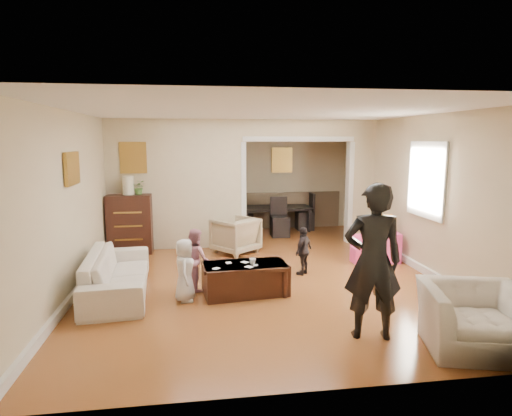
{
  "coord_description": "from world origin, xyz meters",
  "views": [
    {
      "loc": [
        -0.99,
        -6.83,
        2.2
      ],
      "look_at": [
        0.0,
        0.2,
        1.05
      ],
      "focal_mm": 29.77,
      "sensor_mm": 36.0,
      "label": 1
    }
  ],
  "objects": [
    {
      "name": "floor",
      "position": [
        0.0,
        0.0,
        0.0
      ],
      "size": [
        7.0,
        7.0,
        0.0
      ],
      "primitive_type": "plane",
      "color": "#AD642C",
      "rests_on": "ground"
    },
    {
      "name": "partition_left",
      "position": [
        -1.38,
        1.8,
        1.3
      ],
      "size": [
        2.75,
        0.18,
        2.6
      ],
      "primitive_type": "cube",
      "color": "beige",
      "rests_on": "ground"
    },
    {
      "name": "partition_right",
      "position": [
        2.48,
        1.8,
        1.3
      ],
      "size": [
        0.55,
        0.18,
        2.6
      ],
      "primitive_type": "cube",
      "color": "beige",
      "rests_on": "ground"
    },
    {
      "name": "partition_header",
      "position": [
        1.1,
        1.8,
        2.42
      ],
      "size": [
        2.22,
        0.18,
        0.35
      ],
      "primitive_type": "cube",
      "color": "beige",
      "rests_on": "partition_right"
    },
    {
      "name": "window_pane",
      "position": [
        2.73,
        -0.4,
        1.55
      ],
      "size": [
        0.03,
        0.95,
        1.1
      ],
      "primitive_type": "cube",
      "color": "white",
      "rests_on": "ground"
    },
    {
      "name": "framed_art_partition",
      "position": [
        -2.2,
        1.7,
        1.85
      ],
      "size": [
        0.45,
        0.03,
        0.55
      ],
      "primitive_type": "cube",
      "color": "brown",
      "rests_on": "partition_left"
    },
    {
      "name": "framed_art_sofa_wall",
      "position": [
        -2.71,
        -0.6,
        1.8
      ],
      "size": [
        0.03,
        0.55,
        0.4
      ],
      "primitive_type": "cube",
      "color": "brown"
    },
    {
      "name": "framed_art_alcove",
      "position": [
        1.1,
        3.44,
        1.7
      ],
      "size": [
        0.45,
        0.03,
        0.55
      ],
      "primitive_type": "cube",
      "color": "brown"
    },
    {
      "name": "sofa",
      "position": [
        -2.15,
        -0.75,
        0.3
      ],
      "size": [
        0.97,
        2.13,
        0.61
      ],
      "primitive_type": "imported",
      "rotation": [
        0.0,
        0.0,
        1.65
      ],
      "color": "#F0E3D0",
      "rests_on": "ground"
    },
    {
      "name": "armchair_back",
      "position": [
        -0.26,
        1.25,
        0.35
      ],
      "size": [
        1.06,
        1.06,
        0.7
      ],
      "primitive_type": "imported",
      "rotation": [
        0.0,
        0.0,
        3.83
      ],
      "color": "tan",
      "rests_on": "ground"
    },
    {
      "name": "armchair_front",
      "position": [
        1.88,
        -2.97,
        0.33
      ],
      "size": [
        1.22,
        1.13,
        0.67
      ],
      "primitive_type": "imported",
      "rotation": [
        0.0,
        0.0,
        -0.26
      ],
      "color": "#F0E3D0",
      "rests_on": "ground"
    },
    {
      "name": "dresser",
      "position": [
        -2.29,
        1.55,
        0.57
      ],
      "size": [
        0.84,
        0.47,
        1.15
      ],
      "primitive_type": "cube",
      "color": "black",
      "rests_on": "ground"
    },
    {
      "name": "table_lamp",
      "position": [
        -2.29,
        1.55,
        1.33
      ],
      "size": [
        0.22,
        0.22,
        0.36
      ],
      "primitive_type": "cylinder",
      "color": "beige",
      "rests_on": "dresser"
    },
    {
      "name": "potted_plant",
      "position": [
        -2.09,
        1.55,
        1.29
      ],
      "size": [
        0.25,
        0.21,
        0.28
      ],
      "primitive_type": "imported",
      "color": "#4A7433",
      "rests_on": "dresser"
    },
    {
      "name": "coffee_table",
      "position": [
        -0.33,
        -1.02,
        0.22
      ],
      "size": [
        1.24,
        0.73,
        0.44
      ],
      "primitive_type": "cube",
      "rotation": [
        0.0,
        0.0,
        0.12
      ],
      "color": "#331810",
      "rests_on": "ground"
    },
    {
      "name": "coffee_cup",
      "position": [
        -0.23,
        -1.07,
        0.49
      ],
      "size": [
        0.1,
        0.1,
        0.09
      ],
      "primitive_type": "imported",
      "rotation": [
        0.0,
        0.0,
        0.12
      ],
      "color": "silver",
      "rests_on": "coffee_table"
    },
    {
      "name": "play_table",
      "position": [
        2.35,
        0.35,
        0.27
      ],
      "size": [
        0.62,
        0.62,
        0.54
      ],
      "primitive_type": "cube",
      "rotation": [
        0.0,
        0.0,
        -0.11
      ],
      "color": "#DB3987",
      "rests_on": "ground"
    },
    {
      "name": "cereal_box",
      "position": [
        2.47,
        0.45,
        0.69
      ],
      "size": [
        0.21,
        0.09,
        0.3
      ],
      "primitive_type": "cube",
      "rotation": [
        0.0,
        0.0,
        -0.11
      ],
      "color": "yellow",
      "rests_on": "play_table"
    },
    {
      "name": "cyan_cup",
      "position": [
        2.25,
        0.3,
        0.58
      ],
      "size": [
        0.08,
        0.08,
        0.08
      ],
      "primitive_type": "cylinder",
      "color": "#26BEB4",
      "rests_on": "play_table"
    },
    {
      "name": "toy_block",
      "position": [
        2.23,
        0.47,
        0.56
      ],
      "size": [
        0.09,
        0.08,
        0.05
      ],
      "primitive_type": "cube",
      "rotation": [
        0.0,
        0.0,
        0.24
      ],
      "color": "red",
      "rests_on": "play_table"
    },
    {
      "name": "play_bowl",
      "position": [
        2.4,
        0.23,
        0.56
      ],
      "size": [
        0.26,
        0.26,
        0.06
      ],
      "primitive_type": "imported",
      "rotation": [
        0.0,
        0.0,
        -0.11
      ],
      "color": "silver",
      "rests_on": "play_table"
    },
    {
      "name": "dining_table",
      "position": [
        0.88,
        3.16,
        0.3
      ],
      "size": [
        1.75,
        1.04,
        0.6
      ],
      "primitive_type": "imported",
      "rotation": [
        0.0,
        0.0,
        0.05
      ],
      "color": "black",
      "rests_on": "ground"
    },
    {
      "name": "adult_person",
      "position": [
        0.91,
        -2.56,
        0.88
      ],
      "size": [
        0.7,
        0.53,
        1.75
      ],
      "primitive_type": "imported",
      "rotation": [
        0.0,
        0.0,
        2.96
      ],
      "color": "black",
      "rests_on": "ground"
    },
    {
      "name": "child_kneel_a",
      "position": [
        -1.18,
        -1.17,
        0.43
      ],
      "size": [
        0.3,
        0.44,
        0.87
      ],
      "primitive_type": "imported",
      "rotation": [
        0.0,
        0.0,
        1.52
      ],
      "color": "silver",
      "rests_on": "ground"
    },
    {
      "name": "child_kneel_b",
      "position": [
        -1.03,
        -0.72,
        0.46
      ],
      "size": [
        0.51,
        0.55,
        0.92
      ],
      "primitive_type": "imported",
      "rotation": [
        0.0,
        0.0,
        2.04
      ],
      "color": "#CF818F",
      "rests_on": "ground"
    },
    {
      "name": "child_toddler",
      "position": [
        0.72,
        -0.27,
        0.4
      ],
      "size": [
        0.46,
        0.47,
        0.8
      ],
      "primitive_type": "imported",
      "rotation": [
        0.0,
        0.0,
        -2.32
      ],
      "color": "black",
      "rests_on": "ground"
    },
    {
      "name": "craft_papers",
      "position": [
        -0.43,
        -1.08,
        0.45
      ],
      "size": [
        0.66,
        0.38,
        0.0
      ],
      "color": "white",
      "rests_on": "coffee_table"
    }
  ]
}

